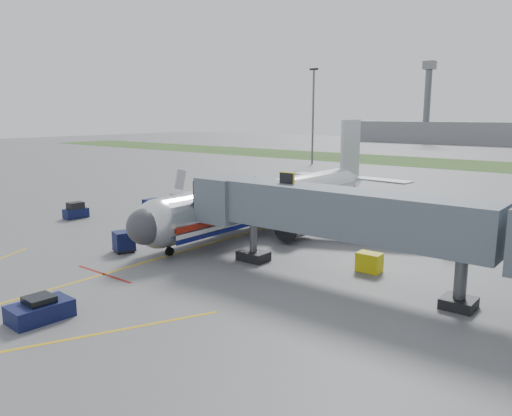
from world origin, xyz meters
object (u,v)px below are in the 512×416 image
Objects in this scene: airliner at (272,199)px; belt_loader at (210,209)px; pushback_tug at (40,310)px; ramp_worker at (182,213)px; baggage_tug at (76,211)px.

belt_loader is at bearing 175.98° from airliner.
pushback_tug is 29.58m from belt_loader.
airliner reaches higher than belt_loader.
ramp_worker is (0.96, -5.04, 0.45)m from belt_loader.
baggage_tug is 0.57× the size of belt_loader.
belt_loader is 5.15m from ramp_worker.
ramp_worker is at bearing -151.24° from airliner.
ramp_worker reaches higher than baggage_tug.
baggage_tug is 1.30× the size of ramp_worker.
ramp_worker reaches higher than pushback_tug.
pushback_tug is at bearing -35.52° from baggage_tug.
belt_loader is at bearing 48.20° from baggage_tug.
baggage_tug reaches higher than pushback_tug.
belt_loader is (-9.00, 0.63, -2.13)m from airliner.
baggage_tug is at bearing -151.71° from airliner.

